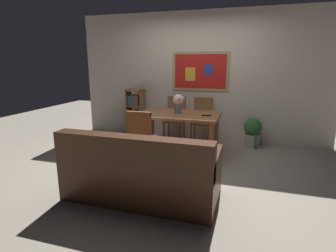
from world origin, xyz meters
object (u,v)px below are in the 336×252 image
dining_chair_far_left (175,115)px  flower_vase (178,102)px  dining_chair_far_right (202,117)px  dining_chair_near_left (142,135)px  tv_remote (206,115)px  dining_table (178,119)px  potted_ivy (252,132)px  bookshelf (136,115)px  leather_couch (141,173)px

dining_chair_far_left → flower_vase: bearing=-71.1°
dining_chair_far_right → dining_chair_near_left: bearing=-111.3°
dining_chair_far_right → tv_remote: bearing=-76.3°
dining_chair_far_right → tv_remote: size_ratio=5.62×
dining_table → potted_ivy: size_ratio=2.52×
bookshelf → flower_vase: 1.50m
leather_couch → dining_chair_near_left: bearing=111.8°
dining_chair_far_left → flower_vase: flower_vase is taller
tv_remote → dining_chair_far_right: bearing=103.7°
dining_chair_far_right → flower_vase: flower_vase is taller
dining_table → potted_ivy: 1.55m
leather_couch → bookshelf: 2.75m
dining_chair_far_left → potted_ivy: (1.54, 0.02, -0.24)m
dining_chair_near_left → flower_vase: 0.97m
dining_table → bookshelf: bookshelf is taller
flower_vase → tv_remote: 0.54m
flower_vase → leather_couch: bearing=-90.3°
potted_ivy → flower_vase: size_ratio=1.69×
bookshelf → potted_ivy: bearing=0.5°
bookshelf → tv_remote: size_ratio=6.41×
dining_chair_near_left → bookshelf: bearing=116.6°
flower_vase → tv_remote: size_ratio=2.04×
dining_chair_far_right → flower_vase: 0.95m
leather_couch → bookshelf: (-1.16, 2.49, 0.17)m
tv_remote → dining_table: bearing=171.0°
bookshelf → flower_vase: bearing=-35.1°
potted_ivy → tv_remote: bearing=-129.6°
dining_table → dining_chair_near_left: size_ratio=1.55×
potted_ivy → dining_chair_far_right: bearing=-178.3°
potted_ivy → flower_vase: flower_vase is taller
flower_vase → dining_chair_far_left: bearing=108.9°
potted_ivy → dining_chair_near_left: bearing=-134.2°
potted_ivy → dining_table: bearing=-146.2°
dining_chair_near_left → flower_vase: bearing=66.5°
dining_chair_near_left → leather_couch: (0.34, -0.86, -0.22)m
dining_chair_near_left → leather_couch: bearing=-68.2°
tv_remote → bookshelf: bearing=151.8°
dining_table → leather_couch: bearing=-90.4°
leather_couch → bookshelf: size_ratio=1.74×
dining_chair_far_left → dining_chair_near_left: bearing=-92.4°
dining_chair_far_left → dining_chair_far_right: bearing=-0.6°
potted_ivy → tv_remote: size_ratio=3.45×
dining_table → tv_remote: bearing=-9.0°
dining_chair_far_right → potted_ivy: dining_chair_far_right is taller
dining_chair_near_left → potted_ivy: (1.61, 1.66, -0.24)m
dining_chair_near_left → tv_remote: 1.15m
dining_chair_far_left → dining_chair_near_left: (-0.07, -1.63, 0.00)m
dining_chair_near_left → dining_chair_far_right: same height
dining_chair_near_left → tv_remote: bearing=40.9°
dining_chair_near_left → bookshelf: size_ratio=0.88×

